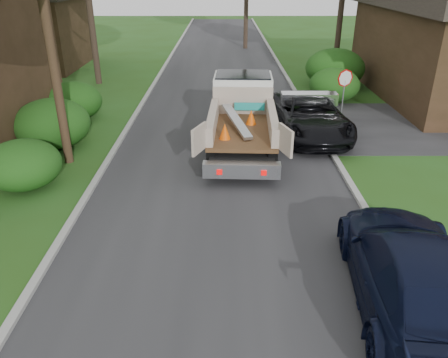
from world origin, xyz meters
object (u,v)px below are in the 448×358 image
house_left_far (24,21)px  flatbed_truck (242,109)px  black_pickup (309,115)px  stop_sign (344,86)px  utility_pole (44,8)px  navy_suv (414,273)px

house_left_far → flatbed_truck: house_left_far is taller
flatbed_truck → black_pickup: 3.00m
stop_sign → house_left_far: (-18.70, 13.00, 1.27)m
stop_sign → utility_pole: utility_pole is taller
house_left_far → utility_pole: bearing=-64.8°
utility_pole → flatbed_truck: 7.62m
house_left_far → navy_suv: size_ratio=1.31×
house_left_far → flatbed_truck: 20.78m
house_left_far → navy_suv: bearing=-54.8°
house_left_far → flatbed_truck: (14.29, -14.99, -1.72)m
flatbed_truck → navy_suv: bearing=-69.9°
flatbed_truck → navy_suv: size_ratio=1.14×
utility_pole → navy_suv: (9.28, -7.48, -4.34)m
black_pickup → house_left_far: bearing=138.0°
flatbed_truck → utility_pole: bearing=-159.5°
stop_sign → navy_suv: (-1.40, -11.50, -0.94)m
utility_pole → flatbed_truck: size_ratio=1.52×
stop_sign → black_pickup: 2.16m
stop_sign → house_left_far: house_left_far is taller
utility_pole → house_left_far: (-8.02, 17.02, -2.12)m
flatbed_truck → black_pickup: flatbed_truck is taller
house_left_far → black_pickup: 22.27m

